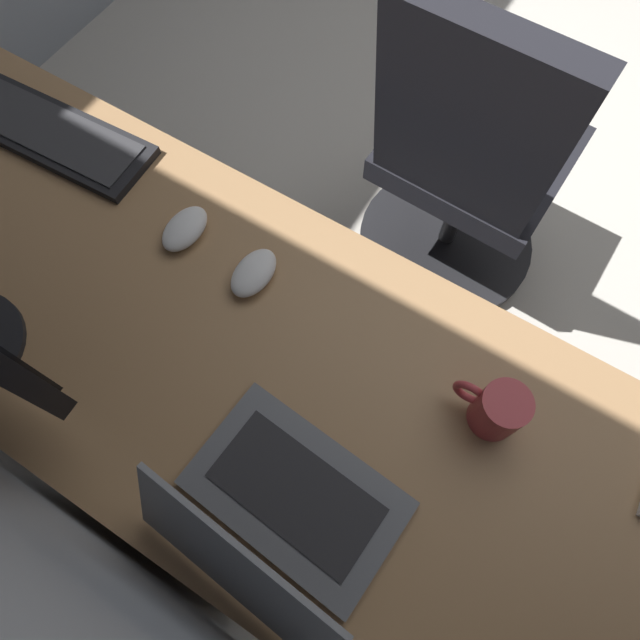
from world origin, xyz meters
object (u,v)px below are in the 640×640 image
object	(u,v)px
drawer_pedestal	(263,430)
laptop_leftmost	(273,521)
coffee_mug	(497,409)
mouse_main	(254,273)
mouse_spare	(185,229)
office_chair	(465,173)
keyboard_spare	(52,133)

from	to	relation	value
drawer_pedestal	laptop_leftmost	bearing A→B (deg)	138.28
drawer_pedestal	coffee_mug	bearing A→B (deg)	-156.99
laptop_leftmost	mouse_main	xyz separation A→B (m)	(0.26, -0.32, -0.03)
mouse_spare	office_chair	bearing A→B (deg)	-118.14
drawer_pedestal	mouse_spare	bearing A→B (deg)	-35.78
coffee_mug	mouse_spare	bearing A→B (deg)	-1.77
mouse_main	mouse_spare	world-z (taller)	same
drawer_pedestal	keyboard_spare	bearing A→B (deg)	-19.69
laptop_leftmost	mouse_spare	xyz separation A→B (m)	(0.41, -0.33, -0.03)
keyboard_spare	mouse_main	size ratio (longest dim) A/B	4.11
drawer_pedestal	mouse_spare	size ratio (longest dim) A/B	6.68
mouse_main	coffee_mug	distance (m)	0.46
laptop_leftmost	mouse_spare	world-z (taller)	laptop_leftmost
mouse_spare	coffee_mug	xyz separation A→B (m)	(-0.61, 0.02, 0.03)
keyboard_spare	mouse_main	xyz separation A→B (m)	(-0.52, 0.05, 0.01)
office_chair	laptop_leftmost	bearing A→B (deg)	94.79
keyboard_spare	coffee_mug	bearing A→B (deg)	176.47
office_chair	coffee_mug	bearing A→B (deg)	113.41
drawer_pedestal	laptop_leftmost	world-z (taller)	laptop_leftmost
coffee_mug	drawer_pedestal	bearing A→B (deg)	23.01
mouse_spare	coffee_mug	world-z (taller)	coffee_mug
drawer_pedestal	laptop_leftmost	xyz separation A→B (m)	(-0.17, 0.15, 0.43)
mouse_main	laptop_leftmost	bearing A→B (deg)	128.90
drawer_pedestal	keyboard_spare	size ratio (longest dim) A/B	1.63
mouse_spare	coffee_mug	bearing A→B (deg)	178.23
keyboard_spare	mouse_main	bearing A→B (deg)	174.50
drawer_pedestal	mouse_main	bearing A→B (deg)	-62.49
laptop_leftmost	office_chair	distance (m)	1.01
mouse_main	coffee_mug	xyz separation A→B (m)	(-0.46, 0.01, 0.03)
mouse_main	office_chair	world-z (taller)	office_chair
office_chair	drawer_pedestal	bearing A→B (deg)	83.56
laptop_leftmost	mouse_main	world-z (taller)	laptop_leftmost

